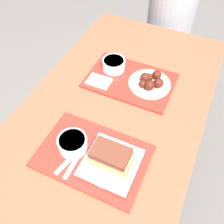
{
  "coord_description": "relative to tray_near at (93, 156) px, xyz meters",
  "views": [
    {
      "loc": [
        0.31,
        -0.63,
        1.64
      ],
      "look_at": [
        0.02,
        0.0,
        0.78
      ],
      "focal_mm": 40.0,
      "sensor_mm": 36.0,
      "label": 1
    }
  ],
  "objects": [
    {
      "name": "brisket_sandwich_plate",
      "position": [
        0.08,
        -0.01,
        0.04
      ],
      "size": [
        0.21,
        0.21,
        0.1
      ],
      "color": "beige",
      "rests_on": "tray_near"
    },
    {
      "name": "napkin_far",
      "position": [
        -0.16,
        0.39,
        0.01
      ],
      "size": [
        0.12,
        0.08,
        0.01
      ],
      "color": "white",
      "rests_on": "tray_far"
    },
    {
      "name": "person_seated_across",
      "position": [
        -0.03,
        1.24,
        -0.01
      ],
      "size": [
        0.33,
        0.33,
        0.64
      ],
      "color": "#9E9EA3",
      "rests_on": "picnic_bench_far"
    },
    {
      "name": "plastic_knife_near",
      "position": [
        -0.05,
        -0.05,
        0.01
      ],
      "size": [
        0.02,
        0.17,
        0.0
      ],
      "color": "white",
      "rests_on": "tray_near"
    },
    {
      "name": "tray_far",
      "position": [
        -0.03,
        0.47,
        0.0
      ],
      "size": [
        0.44,
        0.29,
        0.01
      ],
      "color": "red",
      "rests_on": "picnic_table"
    },
    {
      "name": "wings_plate_far",
      "position": [
        0.08,
        0.47,
        0.03
      ],
      "size": [
        0.21,
        0.21,
        0.06
      ],
      "color": "beige",
      "rests_on": "tray_far"
    },
    {
      "name": "plastic_fork_near",
      "position": [
        -0.07,
        -0.05,
        0.01
      ],
      "size": [
        0.05,
        0.17,
        0.0
      ],
      "color": "white",
      "rests_on": "tray_near"
    },
    {
      "name": "tray_near",
      "position": [
        0.0,
        0.0,
        0.0
      ],
      "size": [
        0.44,
        0.29,
        0.01
      ],
      "color": "red",
      "rests_on": "picnic_table"
    },
    {
      "name": "bowl_coleslaw_far",
      "position": [
        -0.14,
        0.51,
        0.04
      ],
      "size": [
        0.12,
        0.12,
        0.06
      ],
      "color": "silver",
      "rests_on": "tray_far"
    },
    {
      "name": "picnic_bench_far",
      "position": [
        -0.03,
        1.24,
        -0.36
      ],
      "size": [
        0.78,
        0.28,
        0.47
      ],
      "color": "brown",
      "rests_on": "ground_plane"
    },
    {
      "name": "bowl_coleslaw_near",
      "position": [
        -0.09,
        0.0,
        0.04
      ],
      "size": [
        0.12,
        0.12,
        0.06
      ],
      "color": "silver",
      "rests_on": "tray_near"
    },
    {
      "name": "picnic_table",
      "position": [
        -0.03,
        0.21,
        -0.1
      ],
      "size": [
        0.83,
        1.62,
        0.74
      ],
      "color": "brown",
      "rests_on": "ground_plane"
    },
    {
      "name": "ground_plane",
      "position": [
        -0.03,
        0.21,
        -0.75
      ],
      "size": [
        12.0,
        12.0,
        0.0
      ],
      "primitive_type": "plane",
      "color": "#605B56"
    }
  ]
}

